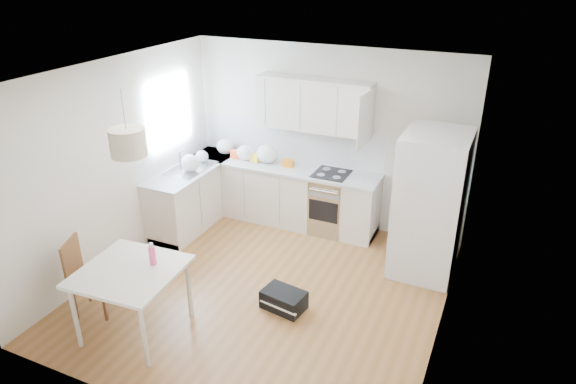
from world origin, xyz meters
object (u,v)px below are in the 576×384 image
object	(u,v)px
dining_chair	(92,277)
refrigerator	(431,204)
dining_table	(130,277)
gym_bag	(284,300)

from	to	relation	value
dining_chair	refrigerator	bearing A→B (deg)	16.54
refrigerator	dining_table	xyz separation A→B (m)	(-2.66, -2.59, -0.23)
dining_table	refrigerator	bearing A→B (deg)	40.81
dining_table	gym_bag	xyz separation A→B (m)	(1.31, 1.03, -0.60)
refrigerator	gym_bag	size ratio (longest dim) A/B	3.81
refrigerator	gym_bag	world-z (taller)	refrigerator
dining_table	dining_chair	bearing A→B (deg)	168.89
dining_chair	gym_bag	bearing A→B (deg)	5.15
refrigerator	dining_table	bearing A→B (deg)	-135.50
dining_table	gym_bag	distance (m)	1.78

